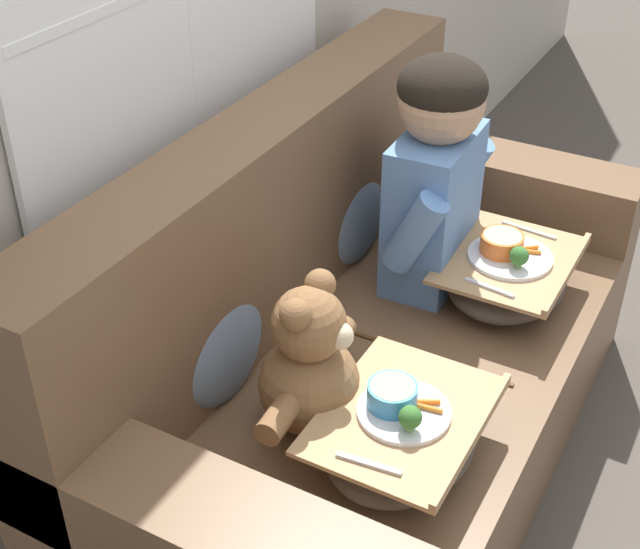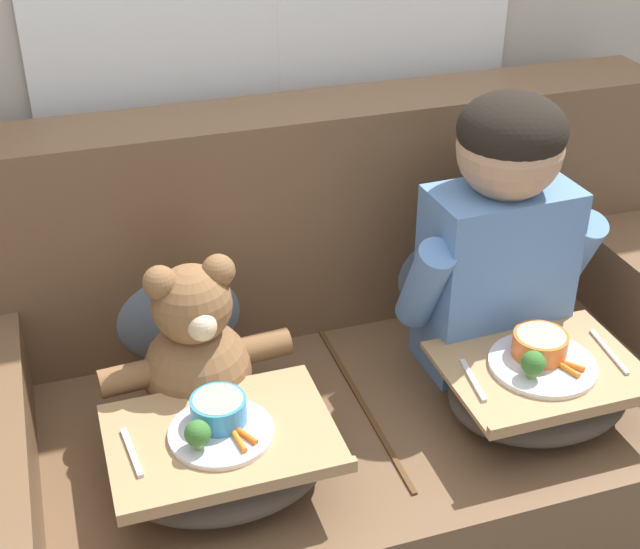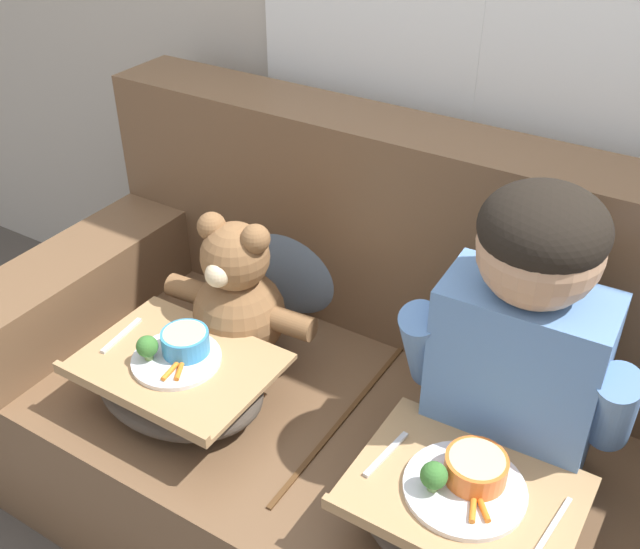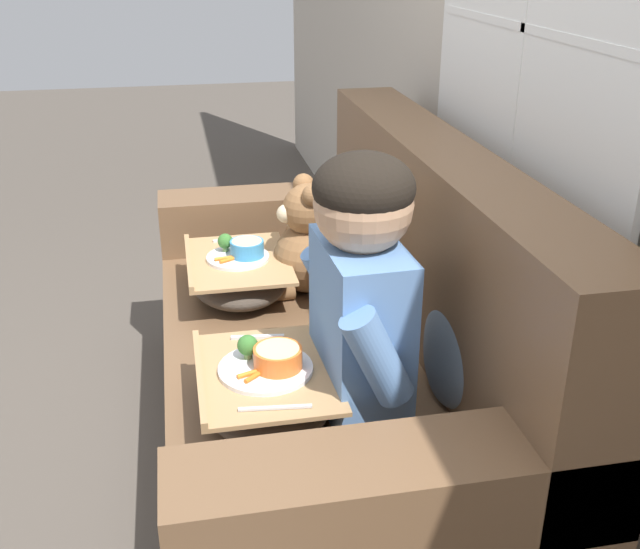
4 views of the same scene
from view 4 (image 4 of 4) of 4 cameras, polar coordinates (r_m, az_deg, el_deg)
ground_plane at (r=2.54m, az=0.08°, el=-13.91°), size 14.00×14.00×0.00m
wall_back_with_window at (r=2.21m, az=16.33°, el=16.36°), size 8.00×0.08×2.60m
couch at (r=2.35m, az=1.94°, el=-6.77°), size 1.88×0.94×1.03m
throw_pillow_behind_child at (r=1.98m, az=10.39°, el=-4.82°), size 0.36×0.18×0.38m
throw_pillow_behind_teddy at (r=2.60m, az=4.77°, el=2.78°), size 0.37×0.18×0.38m
child_figure at (r=1.81m, az=3.15°, el=-0.13°), size 0.49×0.24×0.68m
teddy_bear at (r=2.54m, az=-1.01°, el=2.30°), size 0.43×0.30×0.40m
lap_tray_child at (r=1.92m, az=-4.11°, el=-8.81°), size 0.43×0.34×0.21m
lap_tray_teddy at (r=2.55m, az=-6.21°, el=-0.07°), size 0.45×0.34×0.21m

